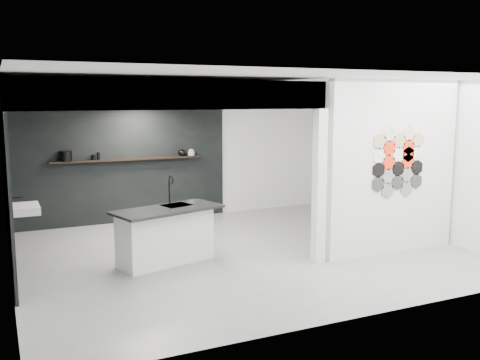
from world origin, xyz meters
name	(u,v)px	position (x,y,z in m)	size (l,w,h in m)	color
floor	(242,252)	(0.00, 0.00, -0.01)	(7.00, 6.00, 0.01)	slate
partition_panel	(393,167)	(2.23, -1.00, 1.40)	(2.45, 0.15, 2.80)	silver
bay_clad_back	(122,165)	(-1.30, 2.97, 1.18)	(4.40, 0.04, 2.35)	black
bay_clad_left	(7,187)	(-3.47, 1.00, 1.18)	(0.04, 4.00, 2.35)	black
bulkhead	(145,95)	(-1.30, 1.00, 2.55)	(4.40, 4.00, 0.40)	silver
corner_column	(319,187)	(0.82, -1.00, 1.18)	(0.16, 0.16, 2.35)	silver
fascia_beam	(182,95)	(-1.30, -0.92, 2.55)	(4.40, 0.16, 0.40)	silver
wall_basin	(25,209)	(-3.24, 0.80, 0.85)	(0.40, 0.60, 0.12)	silver
display_shelf	(128,159)	(-1.20, 2.87, 1.30)	(3.00, 0.15, 0.04)	black
kitchen_island	(166,235)	(-1.31, -0.06, 0.45)	(1.77, 1.14, 1.32)	silver
stockpot	(66,156)	(-2.38, 2.87, 1.42)	(0.24, 0.24, 0.19)	black
kettle	(182,153)	(-0.05, 2.87, 1.39)	(0.16, 0.16, 0.14)	black
glass_bowl	(191,153)	(0.15, 2.87, 1.37)	(0.14, 0.14, 0.10)	gray
glass_vase	(191,152)	(0.15, 2.87, 1.39)	(0.10, 0.10, 0.13)	gray
bottle_dark	(98,156)	(-1.77, 2.87, 1.39)	(0.06, 0.06, 0.15)	black
utensil_cup	(93,157)	(-1.87, 2.87, 1.37)	(0.08, 0.08, 0.10)	black
hex_tile_cluster	(399,161)	(2.26, -1.09, 1.50)	(1.04, 0.02, 1.16)	#2D2D2D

